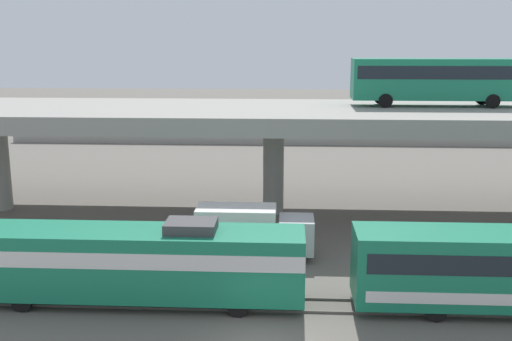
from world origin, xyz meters
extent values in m
cube|color=#59544C|center=(0.00, 3.27, 0.06)|extent=(110.00, 0.12, 0.12)
cube|color=#59544C|center=(0.00, 4.73, 0.06)|extent=(110.00, 0.12, 0.12)
cube|color=#197A56|center=(-6.26, 4.00, 2.08)|extent=(16.33, 3.00, 3.20)
cube|color=silver|center=(-6.26, 4.00, 2.66)|extent=(16.33, 3.04, 0.77)
cube|color=black|center=(-12.75, 4.00, 2.98)|extent=(2.23, 2.70, 1.02)
cube|color=#3F3F42|center=(-3.47, 4.00, 3.93)|extent=(2.40, 1.80, 0.50)
cylinder|color=black|center=(-11.36, 2.65, 0.48)|extent=(0.96, 0.18, 0.96)
cylinder|color=black|center=(-11.36, 5.35, 0.48)|extent=(0.96, 0.18, 0.96)
cylinder|color=black|center=(-1.15, 2.65, 0.48)|extent=(0.96, 0.18, 0.96)
cylinder|color=black|center=(-1.15, 5.35, 0.48)|extent=(0.96, 0.18, 0.96)
cylinder|color=black|center=(7.86, 2.65, 0.46)|extent=(0.92, 0.18, 0.92)
cylinder|color=black|center=(7.86, 5.35, 0.46)|extent=(0.92, 0.18, 0.92)
cube|color=gray|center=(0.00, 20.00, 7.16)|extent=(96.00, 12.39, 1.22)
cylinder|color=gray|center=(0.00, 20.00, 3.27)|extent=(1.50, 1.50, 6.55)
cube|color=#197A56|center=(11.61, 21.51, 9.71)|extent=(12.00, 2.55, 2.90)
cube|color=black|center=(11.61, 21.51, 10.24)|extent=(11.52, 2.59, 0.93)
cylinder|color=black|center=(15.33, 22.72, 8.26)|extent=(1.00, 0.26, 1.00)
cylinder|color=black|center=(15.33, 20.30, 8.26)|extent=(1.00, 0.26, 1.00)
cylinder|color=black|center=(7.89, 22.72, 8.26)|extent=(1.00, 0.26, 1.00)
cylinder|color=black|center=(7.89, 20.30, 8.26)|extent=(1.00, 0.26, 1.00)
cube|color=#B7B7BC|center=(1.59, 10.57, 1.44)|extent=(2.00, 2.30, 2.00)
cube|color=silver|center=(-1.91, 10.57, 1.74)|extent=(4.60, 2.30, 2.60)
cylinder|color=black|center=(1.30, 11.67, 0.44)|extent=(0.88, 0.28, 0.88)
cylinder|color=black|center=(1.30, 9.48, 0.44)|extent=(0.88, 0.28, 0.88)
cylinder|color=black|center=(-2.91, 11.67, 0.44)|extent=(0.88, 0.28, 0.88)
cylinder|color=black|center=(-2.91, 9.48, 0.44)|extent=(0.88, 0.28, 0.88)
cube|color=gray|center=(0.00, 55.00, 0.66)|extent=(65.39, 11.94, 1.33)
cube|color=silver|center=(5.75, 57.63, 2.00)|extent=(4.12, 1.80, 0.70)
cube|color=#1E232B|center=(5.54, 57.63, 2.59)|extent=(1.81, 1.58, 0.48)
cylinder|color=black|center=(7.03, 58.48, 1.65)|extent=(0.64, 0.20, 0.64)
cylinder|color=black|center=(7.03, 56.78, 1.65)|extent=(0.64, 0.20, 0.64)
cylinder|color=black|center=(4.47, 58.48, 1.65)|extent=(0.64, 0.20, 0.64)
cylinder|color=black|center=(4.47, 56.78, 1.65)|extent=(0.64, 0.20, 0.64)
cube|color=navy|center=(24.97, 56.63, 2.00)|extent=(4.22, 1.83, 0.70)
cube|color=#1E232B|center=(25.18, 56.63, 2.59)|extent=(1.86, 1.61, 0.48)
cylinder|color=black|center=(23.66, 55.76, 1.65)|extent=(0.64, 0.20, 0.64)
cylinder|color=black|center=(23.66, 57.50, 1.65)|extent=(0.64, 0.20, 0.64)
cylinder|color=black|center=(26.28, 55.76, 1.65)|extent=(0.64, 0.20, 0.64)
cylinder|color=black|center=(26.28, 57.50, 1.65)|extent=(0.64, 0.20, 0.64)
cube|color=navy|center=(-3.46, 55.07, 2.00)|extent=(4.28, 1.87, 0.70)
cube|color=#1E232B|center=(-3.25, 55.07, 2.59)|extent=(1.88, 1.64, 0.48)
cylinder|color=black|center=(-4.79, 54.19, 1.65)|extent=(0.64, 0.20, 0.64)
cylinder|color=black|center=(-4.79, 55.96, 1.65)|extent=(0.64, 0.20, 0.64)
cylinder|color=black|center=(-2.14, 54.19, 1.65)|extent=(0.64, 0.20, 0.64)
cylinder|color=black|center=(-2.14, 55.96, 1.65)|extent=(0.64, 0.20, 0.64)
cube|color=#0C4C26|center=(9.92, 53.06, 2.00)|extent=(4.55, 1.89, 0.70)
cube|color=#1E232B|center=(9.70, 53.06, 2.59)|extent=(2.00, 1.66, 0.48)
cylinder|color=black|center=(11.34, 53.96, 1.65)|extent=(0.64, 0.20, 0.64)
cylinder|color=black|center=(11.34, 52.17, 1.65)|extent=(0.64, 0.20, 0.64)
cylinder|color=black|center=(8.51, 53.96, 1.65)|extent=(0.64, 0.20, 0.64)
cylinder|color=black|center=(8.51, 52.17, 1.65)|extent=(0.64, 0.20, 0.64)
cube|color=#B7B7BC|center=(-13.77, 56.91, 2.00)|extent=(4.19, 1.70, 0.70)
cube|color=#1E232B|center=(-13.98, 56.91, 2.59)|extent=(1.84, 1.50, 0.48)
cylinder|color=black|center=(-12.47, 57.72, 1.65)|extent=(0.64, 0.20, 0.64)
cylinder|color=black|center=(-12.47, 56.10, 1.65)|extent=(0.64, 0.20, 0.64)
cylinder|color=black|center=(-15.07, 57.72, 1.65)|extent=(0.64, 0.20, 0.64)
cylinder|color=black|center=(-15.07, 56.10, 1.65)|extent=(0.64, 0.20, 0.64)
cube|color=maroon|center=(-24.56, 57.71, 2.00)|extent=(4.36, 1.76, 0.70)
cube|color=#1E232B|center=(-24.34, 57.71, 2.59)|extent=(1.92, 1.55, 0.48)
cylinder|color=black|center=(-25.91, 56.87, 1.65)|extent=(0.64, 0.20, 0.64)
cylinder|color=black|center=(-25.91, 58.54, 1.65)|extent=(0.64, 0.20, 0.64)
cylinder|color=black|center=(-23.20, 56.87, 1.65)|extent=(0.64, 0.20, 0.64)
cylinder|color=black|center=(-23.20, 58.54, 1.65)|extent=(0.64, 0.20, 0.64)
cube|color=silver|center=(14.85, 53.30, 2.00)|extent=(4.36, 1.82, 0.70)
cube|color=#1E232B|center=(15.06, 53.30, 2.59)|extent=(1.92, 1.60, 0.48)
cylinder|color=black|center=(13.50, 52.44, 1.65)|extent=(0.64, 0.20, 0.64)
cylinder|color=black|center=(13.50, 54.17, 1.65)|extent=(0.64, 0.20, 0.64)
cylinder|color=black|center=(16.20, 52.44, 1.65)|extent=(0.64, 0.20, 0.64)
cylinder|color=black|center=(16.20, 54.17, 1.65)|extent=(0.64, 0.20, 0.64)
cube|color=navy|center=(0.00, 78.00, 0.00)|extent=(140.00, 36.00, 0.01)
camera|label=1|loc=(1.10, -23.55, 12.67)|focal=43.09mm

